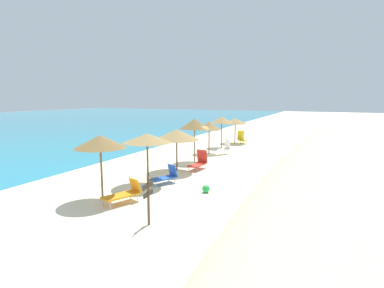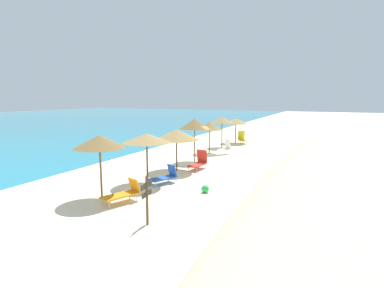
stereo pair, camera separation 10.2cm
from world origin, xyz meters
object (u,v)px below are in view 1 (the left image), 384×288
Objects in this scene: beach_umbrella_0 at (100,142)px; beach_umbrella_1 at (147,138)px; lounge_chair_0 at (124,193)px; beach_ball at (206,189)px; beach_umbrella_5 at (222,120)px; lounge_chair_2 at (165,176)px; beach_umbrella_2 at (177,135)px; lounge_chair_3 at (242,138)px; beach_umbrella_6 at (235,121)px; beach_umbrella_3 at (195,124)px; beach_umbrella_4 at (209,126)px; lounge_chair_4 at (199,162)px; wooden_signpost at (148,196)px; lounge_chair_1 at (223,148)px.

beach_umbrella_0 reaches higher than beach_umbrella_1.
beach_umbrella_0 is 1.63× the size of lounge_chair_0.
lounge_chair_0 is 4.73× the size of beach_ball.
beach_umbrella_5 reaches higher than lounge_chair_2.
beach_umbrella_1 is at bearing 179.79° from beach_umbrella_2.
lounge_chair_0 is at bearing 62.68° from lounge_chair_3.
beach_umbrella_6 is at bearing -66.48° from lounge_chair_0.
beach_umbrella_3 is (9.02, -0.35, 0.07)m from beach_umbrella_0.
lounge_chair_2 is 4.28× the size of beach_ball.
lounge_chair_0 is (-12.34, -1.02, -1.78)m from beach_umbrella_4.
beach_umbrella_1 is 1.66× the size of lounge_chair_2.
beach_umbrella_2 is at bearing -0.21° from beach_umbrella_1.
lounge_chair_0 is (0.07, -1.11, -2.13)m from beach_umbrella_0.
beach_ball is at bearing -91.31° from beach_umbrella_1.
beach_umbrella_0 reaches higher than lounge_chair_3.
lounge_chair_0 is 7.04m from lounge_chair_4.
lounge_chair_0 is at bearing 112.05° from lounge_chair_2.
lounge_chair_2 is 0.90× the size of wooden_signpost.
beach_umbrella_4 is at bearing 4.50° from wooden_signpost.
beach_umbrella_2 is 1.05× the size of beach_umbrella_4.
beach_umbrella_4 is 1.65× the size of lounge_chair_1.
beach_umbrella_1 is at bearing 24.37° from wooden_signpost.
beach_umbrella_4 is at bearing 2.44° from beach_umbrella_1.
beach_umbrella_3 reaches higher than beach_umbrella_4.
wooden_signpost is at bearing -167.01° from beach_umbrella_4.
beach_umbrella_4 reaches higher than lounge_chair_2.
lounge_chair_2 is (-15.19, -0.87, -1.75)m from beach_umbrella_6.
beach_umbrella_2 is 9.55m from beach_umbrella_5.
lounge_chair_4 is at bearing 27.15° from beach_ball.
lounge_chair_0 is (-18.50, -0.75, -1.71)m from beach_umbrella_6.
beach_umbrella_2 reaches higher than lounge_chair_4.
beach_umbrella_0 is at bearing 179.95° from beach_umbrella_5.
beach_umbrella_1 is at bearing 80.01° from lounge_chair_4.
beach_umbrella_0 is at bearing 24.75° from lounge_chair_0.
lounge_chair_3 is 16.24m from beach_ball.
beach_umbrella_2 is at bearing 111.93° from lounge_chair_1.
beach_umbrella_0 is 2.40m from lounge_chair_0.
lounge_chair_1 is 0.98× the size of lounge_chair_2.
beach_umbrella_0 is 2.92m from beach_umbrella_1.
beach_umbrella_0 reaches higher than beach_ball.
beach_umbrella_1 is 1.03× the size of beach_umbrella_4.
beach_umbrella_5 is at bearing -39.77° from lounge_chair_1.
lounge_chair_2 is at bearing 14.55° from wooden_signpost.
lounge_chair_3 is at bearing -3.53° from beach_umbrella_3.
lounge_chair_3 is (3.20, -0.94, -1.98)m from beach_umbrella_5.
lounge_chair_3 reaches higher than lounge_chair_2.
beach_umbrella_6 is 11.65m from lounge_chair_4.
beach_umbrella_5 is 1.14× the size of beach_umbrella_6.
beach_umbrella_2 is at bearing -50.71° from lounge_chair_2.
beach_umbrella_1 is 9.75m from lounge_chair_1.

